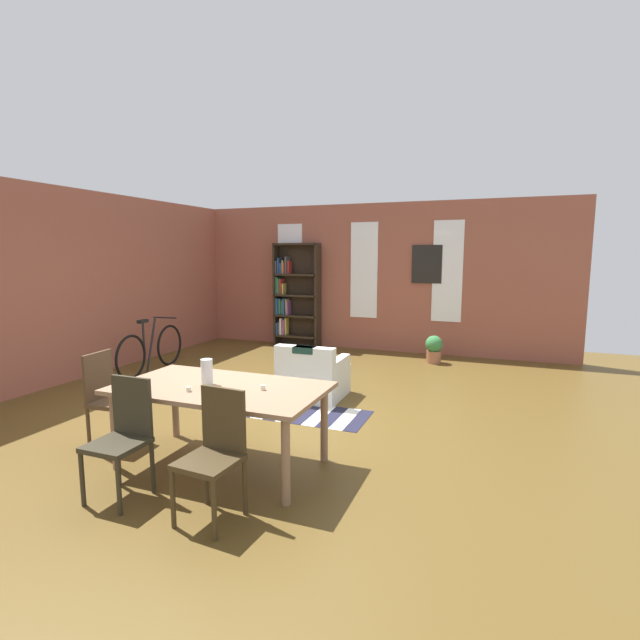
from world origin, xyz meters
The scene contains 19 objects.
ground_plane centered at (0.00, 0.00, 0.00)m, with size 11.36×11.36×0.00m, color brown.
back_wall_brick centered at (0.00, 4.43, 1.45)m, with size 7.93×0.12×2.91m, color #995341.
left_wall_brick centered at (-3.53, 0.00, 1.45)m, with size 0.12×9.74×2.91m, color #995341.
window_pane_0 centered at (-1.62, 4.36, 1.60)m, with size 0.55×0.02×1.89m, color white.
window_pane_1 centered at (0.00, 4.36, 1.60)m, with size 0.55×0.02×1.89m, color white.
window_pane_2 centered at (1.62, 4.36, 1.60)m, with size 0.55×0.02×1.89m, color white.
dining_table centered at (0.26, -1.23, 0.67)m, with size 1.89×1.03×0.75m.
vase_on_table centered at (0.12, -1.23, 0.87)m, with size 0.11×0.11×0.23m, color silver.
tealight_candle_0 centered at (0.68, -1.20, 0.77)m, with size 0.04×0.04×0.04m, color silver.
tealight_candle_1 centered at (0.10, -1.47, 0.77)m, with size 0.04×0.04×0.04m, color silver.
dining_chair_near_left centered at (-0.16, -1.97, 0.51)m, with size 0.40×0.40×0.95m.
dining_chair_near_right centered at (0.69, -1.97, 0.51)m, with size 0.43×0.43×0.95m.
dining_chair_head_left centered at (-1.06, -1.23, 0.51)m, with size 0.43×0.43×0.95m.
bookshelf_tall centered at (-1.47, 4.19, 1.07)m, with size 0.98×0.29×2.14m.
armchair_white centered at (0.26, 0.97, 0.28)m, with size 0.81×0.81×0.75m.
bicycle_second centered at (-2.76, 1.36, 0.36)m, with size 0.44×1.75×0.91m.
potted_plant_by_shelf centered at (1.51, 3.64, 0.26)m, with size 0.30×0.30×0.49m.
striped_rug centered at (0.45, 0.34, 0.00)m, with size 1.48×0.75×0.01m.
framed_picture centered at (1.23, 4.35, 1.73)m, with size 0.56×0.03×0.72m, color black.
Camera 1 is at (2.58, -4.72, 1.93)m, focal length 26.39 mm.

